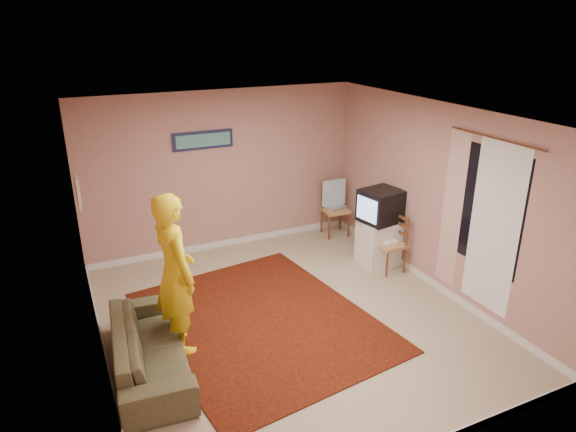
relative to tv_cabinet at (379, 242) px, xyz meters
name	(u,v)px	position (x,y,z in m)	size (l,w,h in m)	color
ground	(289,318)	(-1.95, -0.86, -0.35)	(5.00, 5.00, 0.00)	tan
wall_back	(223,172)	(-1.95, 1.64, 0.95)	(4.50, 0.02, 2.60)	#AB7A70
wall_front	(424,333)	(-1.95, -3.36, 0.95)	(4.50, 0.02, 2.60)	#AB7A70
wall_left	(90,259)	(-4.20, -0.86, 0.95)	(0.02, 5.00, 2.60)	#AB7A70
wall_right	(437,198)	(0.30, -0.86, 0.95)	(0.02, 5.00, 2.60)	#AB7A70
ceiling	(289,116)	(-1.95, -0.86, 2.25)	(4.50, 5.00, 0.02)	silver
baseboard_back	(226,243)	(-1.95, 1.63, -0.30)	(4.50, 0.02, 0.10)	silver
baseboard_left	(106,360)	(-4.19, -0.86, -0.30)	(0.02, 5.00, 0.10)	silver
baseboard_right	(427,279)	(0.29, -0.86, -0.30)	(0.02, 5.00, 0.10)	silver
window	(488,209)	(0.29, -1.76, 1.10)	(0.01, 1.10, 1.50)	black
curtain_sheer	(494,228)	(0.28, -1.91, 0.90)	(0.01, 0.75, 2.10)	white
curtain_floral	(452,210)	(0.26, -1.21, 0.90)	(0.01, 0.35, 2.10)	beige
curtain_rod	(495,138)	(0.25, -1.76, 1.97)	(0.02, 0.02, 1.40)	brown
picture_back	(203,140)	(-2.25, 1.61, 1.50)	(0.95, 0.04, 0.28)	#16183C
picture_left	(78,191)	(-4.17, 0.74, 1.20)	(0.04, 0.38, 0.42)	beige
area_rug	(261,321)	(-2.31, -0.79, -0.35)	(2.54, 3.17, 0.02)	black
tv_cabinet	(379,242)	(0.00, 0.00, 0.00)	(0.56, 0.51, 0.71)	silver
crt_tv	(381,206)	(-0.01, 0.00, 0.60)	(0.65, 0.60, 0.50)	black
chair_a	(336,204)	(-0.04, 1.27, 0.23)	(0.47, 0.45, 0.52)	tan
dvd_player	(336,207)	(-0.04, 1.27, 0.16)	(0.33, 0.23, 0.06)	silver
blue_throw	(334,192)	(-0.04, 1.34, 0.41)	(0.43, 0.05, 0.46)	#84B3D8
chair_b	(391,238)	(0.01, -0.28, 0.18)	(0.38, 0.40, 0.48)	tan
game_console	(390,242)	(0.01, -0.28, 0.12)	(0.19, 0.14, 0.04)	white
sofa	(150,348)	(-3.75, -1.15, -0.08)	(1.88, 0.74, 0.55)	brown
person	(175,274)	(-3.35, -0.86, 0.60)	(0.69, 0.46, 1.90)	yellow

